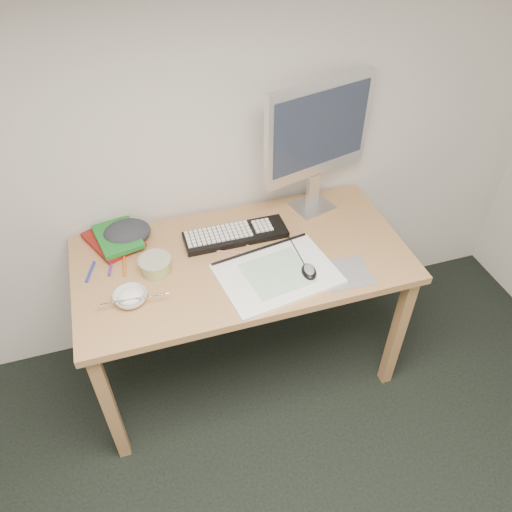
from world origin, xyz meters
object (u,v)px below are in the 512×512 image
Objects in this scene: desk at (243,271)px; monitor at (318,133)px; rice_bowl at (130,298)px; sketchpad at (277,274)px; keyboard at (236,235)px.

monitor is at bearing 30.58° from desk.
desk is at bearing -163.96° from monitor.
rice_bowl reaches higher than desk.
desk is 3.03× the size of sketchpad.
rice_bowl is (-0.58, 0.03, 0.01)m from sketchpad.
desk is at bearing 14.04° from rice_bowl.
keyboard is 0.56m from monitor.
sketchpad is 3.61× the size of rice_bowl.
sketchpad is at bearing -70.95° from keyboard.
keyboard is 0.74× the size of monitor.
keyboard is (0.01, 0.13, 0.10)m from desk.
rice_bowl is (-0.89, -0.36, -0.36)m from monitor.
monitor reaches higher than keyboard.
keyboard is at bearing 86.43° from desk.
rice_bowl reaches higher than keyboard.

